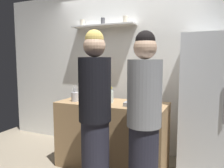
# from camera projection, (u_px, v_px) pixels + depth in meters

# --- Properties ---
(back_wall_assembly) EXTENTS (4.80, 0.32, 2.60)m
(back_wall_assembly) POSITION_uv_depth(u_px,v_px,m) (129.00, 71.00, 3.59)
(back_wall_assembly) COLOR white
(back_wall_assembly) RESTS_ON ground
(refrigerator) EXTENTS (0.64, 0.63, 1.80)m
(refrigerator) POSITION_uv_depth(u_px,v_px,m) (207.00, 106.00, 2.80)
(refrigerator) COLOR silver
(refrigerator) RESTS_ON ground
(counter) EXTENTS (1.47, 0.64, 0.91)m
(counter) POSITION_uv_depth(u_px,v_px,m) (112.00, 135.00, 3.02)
(counter) COLOR #9E7A51
(counter) RESTS_ON ground
(baking_pan) EXTENTS (0.34, 0.24, 0.05)m
(baking_pan) POSITION_uv_depth(u_px,v_px,m) (139.00, 104.00, 2.73)
(baking_pan) COLOR gray
(baking_pan) RESTS_ON counter
(utensil_holder) EXTENTS (0.10, 0.10, 0.23)m
(utensil_holder) POSITION_uv_depth(u_px,v_px,m) (75.00, 97.00, 3.04)
(utensil_holder) COLOR #B2B2B7
(utensil_holder) RESTS_ON counter
(wine_bottle_green_glass) EXTENTS (0.07, 0.07, 0.28)m
(wine_bottle_green_glass) POSITION_uv_depth(u_px,v_px,m) (100.00, 95.00, 2.95)
(wine_bottle_green_glass) COLOR #19471E
(wine_bottle_green_glass) RESTS_ON counter
(wine_bottle_dark_glass) EXTENTS (0.07, 0.07, 0.30)m
(wine_bottle_dark_glass) POSITION_uv_depth(u_px,v_px,m) (92.00, 92.00, 3.19)
(wine_bottle_dark_glass) COLOR black
(wine_bottle_dark_glass) RESTS_ON counter
(water_bottle_plastic) EXTENTS (0.09, 0.09, 0.21)m
(water_bottle_plastic) POSITION_uv_depth(u_px,v_px,m) (110.00, 96.00, 2.95)
(water_bottle_plastic) COLOR silver
(water_bottle_plastic) RESTS_ON counter
(person_blonde) EXTENTS (0.34, 0.34, 1.78)m
(person_blonde) POSITION_uv_depth(u_px,v_px,m) (95.00, 116.00, 2.31)
(person_blonde) COLOR #262633
(person_blonde) RESTS_ON ground
(person_grey_hoodie) EXTENTS (0.34, 0.34, 1.76)m
(person_grey_hoodie) POSITION_uv_depth(u_px,v_px,m) (144.00, 121.00, 2.17)
(person_grey_hoodie) COLOR #262633
(person_grey_hoodie) RESTS_ON ground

